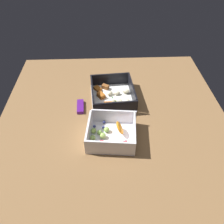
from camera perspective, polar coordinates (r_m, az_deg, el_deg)
The scene contains 4 objects.
table_surface at distance 82.33cm, azimuth 0.32°, elevation -1.06°, with size 80.00×80.00×2.00cm, color brown.
pasta_container at distance 87.25cm, azimuth 0.15°, elevation 4.26°, with size 18.96×17.01×5.56cm.
fruit_bowl at distance 72.36cm, azimuth -0.22°, elevation -5.51°, with size 15.33×16.21×5.77cm.
candy_bar at distance 84.65cm, azimuth -7.91°, elevation 1.37°, with size 7.00×2.40×1.20cm, color #51197A.
Camera 1 is at (-59.55, 3.01, 57.78)cm, focal length 36.61 mm.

